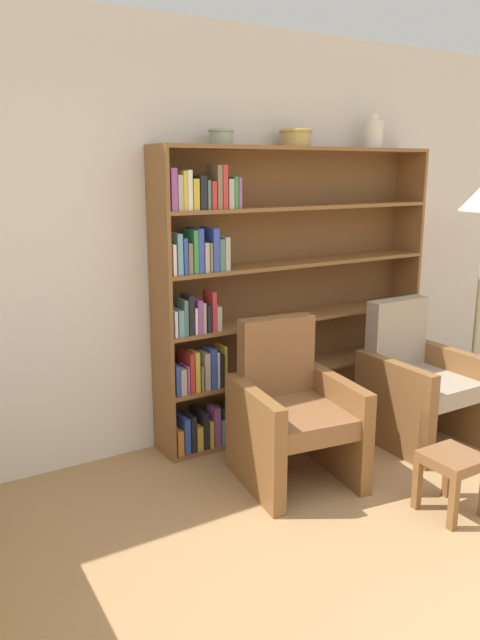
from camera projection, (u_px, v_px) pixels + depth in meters
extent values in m
cube|color=silver|center=(237.00, 238.00, 4.31)|extent=(12.00, 0.06, 2.75)
cube|color=brown|center=(161.00, 308.00, 3.90)|extent=(0.02, 0.30, 1.99)
cube|color=brown|center=(405.00, 278.00, 4.98)|extent=(0.02, 0.30, 1.99)
cube|color=brown|center=(301.00, 149.00, 4.21)|extent=(2.10, 0.30, 0.02)
cube|color=brown|center=(295.00, 420.00, 4.67)|extent=(2.10, 0.30, 0.03)
cube|color=brown|center=(286.00, 288.00, 4.56)|extent=(2.10, 0.01, 1.99)
cube|color=orange|center=(176.00, 440.00, 4.09)|extent=(0.04, 0.15, 0.17)
cube|color=#334CB2|center=(182.00, 433.00, 4.12)|extent=(0.04, 0.19, 0.24)
cube|color=black|center=(189.00, 432.00, 4.13)|extent=(0.04, 0.15, 0.25)
cube|color=gold|center=(194.00, 434.00, 4.18)|extent=(0.04, 0.20, 0.17)
cube|color=black|center=(200.00, 427.00, 4.20)|extent=(0.04, 0.20, 0.25)
cube|color=gold|center=(205.00, 430.00, 4.22)|extent=(0.03, 0.19, 0.19)
cube|color=#994C99|center=(214.00, 425.00, 4.21)|extent=(0.04, 0.12, 0.27)
cube|color=#669EB2|center=(219.00, 430.00, 4.25)|extent=(0.03, 0.14, 0.17)
cube|color=#388C47|center=(222.00, 424.00, 4.28)|extent=(0.02, 0.18, 0.23)
cube|color=black|center=(226.00, 425.00, 4.29)|extent=(0.03, 0.17, 0.20)
cube|color=#669EB2|center=(230.00, 422.00, 4.32)|extent=(0.03, 0.19, 0.23)
cube|color=#669EB2|center=(236.00, 425.00, 4.32)|extent=(0.03, 0.14, 0.19)
cube|color=#4C756B|center=(239.00, 418.00, 4.33)|extent=(0.02, 0.16, 0.27)
cube|color=#4C756B|center=(243.00, 418.00, 4.34)|extent=(0.03, 0.14, 0.26)
cube|color=#669EB2|center=(246.00, 416.00, 4.36)|extent=(0.03, 0.16, 0.26)
cube|color=red|center=(251.00, 415.00, 4.38)|extent=(0.03, 0.15, 0.27)
cube|color=brown|center=(296.00, 367.00, 4.58)|extent=(2.10, 0.30, 0.03)
cube|color=#334CB2|center=(173.00, 378.00, 3.99)|extent=(0.03, 0.16, 0.20)
cube|color=#B2A899|center=(178.00, 379.00, 4.02)|extent=(0.04, 0.17, 0.17)
cube|color=#994C99|center=(185.00, 379.00, 4.01)|extent=(0.02, 0.12, 0.18)
cube|color=red|center=(186.00, 371.00, 4.04)|extent=(0.03, 0.19, 0.26)
cube|color=gold|center=(194.00, 371.00, 4.04)|extent=(0.03, 0.13, 0.27)
cube|color=#7F6B4C|center=(197.00, 376.00, 4.09)|extent=(0.02, 0.18, 0.17)
cube|color=#B2A899|center=(204.00, 370.00, 4.08)|extent=(0.04, 0.12, 0.25)
cube|color=#334CB2|center=(210.00, 367.00, 4.10)|extent=(0.04, 0.13, 0.27)
cube|color=white|center=(212.00, 367.00, 4.14)|extent=(0.02, 0.18, 0.24)
cube|color=black|center=(216.00, 368.00, 4.16)|extent=(0.03, 0.18, 0.22)
cube|color=gold|center=(221.00, 364.00, 4.15)|extent=(0.02, 0.15, 0.27)
cube|color=brown|center=(297.00, 316.00, 4.48)|extent=(2.10, 0.30, 0.02)
cube|color=white|center=(172.00, 323.00, 3.89)|extent=(0.02, 0.14, 0.17)
cube|color=#669EB2|center=(177.00, 322.00, 3.91)|extent=(0.04, 0.14, 0.17)
cube|color=#4C756B|center=(180.00, 316.00, 3.94)|extent=(0.03, 0.18, 0.23)
cube|color=black|center=(188.00, 314.00, 3.93)|extent=(0.04, 0.12, 0.25)
cube|color=white|center=(191.00, 320.00, 3.96)|extent=(0.02, 0.15, 0.17)
cube|color=#994C99|center=(196.00, 316.00, 3.97)|extent=(0.03, 0.14, 0.22)
cube|color=#B2A899|center=(200.00, 317.00, 3.99)|extent=(0.02, 0.14, 0.20)
cube|color=black|center=(204.00, 317.00, 4.02)|extent=(0.03, 0.16, 0.18)
cube|color=red|center=(210.00, 311.00, 4.02)|extent=(0.03, 0.14, 0.26)
cube|color=#B2A899|center=(213.00, 317.00, 4.06)|extent=(0.03, 0.18, 0.16)
cube|color=brown|center=(298.00, 263.00, 4.39)|extent=(2.10, 0.30, 0.02)
cube|color=white|center=(170.00, 259.00, 3.80)|extent=(0.02, 0.14, 0.19)
cube|color=#669EB2|center=(174.00, 253.00, 3.83)|extent=(0.03, 0.19, 0.25)
cube|color=#334CB2|center=(181.00, 256.00, 3.84)|extent=(0.03, 0.16, 0.22)
cube|color=#7F6B4C|center=(187.00, 258.00, 3.84)|extent=(0.03, 0.12, 0.19)
cube|color=#388C47|center=(190.00, 251.00, 3.88)|extent=(0.03, 0.18, 0.27)
cube|color=#334CB2|center=(195.00, 250.00, 3.90)|extent=(0.04, 0.18, 0.28)
cube|color=#B2A899|center=(202.00, 257.00, 3.91)|extent=(0.03, 0.15, 0.19)
cube|color=#7F6B4C|center=(207.00, 257.00, 3.92)|extent=(0.02, 0.13, 0.18)
cube|color=#334CB2|center=(210.00, 249.00, 3.95)|extent=(0.04, 0.18, 0.27)
cube|color=#4C756B|center=(216.00, 254.00, 3.98)|extent=(0.04, 0.18, 0.20)
cube|color=#B2A899|center=(222.00, 253.00, 4.00)|extent=(0.03, 0.17, 0.21)
cube|color=brown|center=(300.00, 207.00, 4.30)|extent=(2.10, 0.30, 0.02)
cube|color=#994C99|center=(170.00, 189.00, 3.69)|extent=(0.04, 0.12, 0.25)
cube|color=#B2A899|center=(175.00, 193.00, 3.74)|extent=(0.03, 0.17, 0.21)
cube|color=gold|center=(179.00, 190.00, 3.76)|extent=(0.03, 0.19, 0.23)
cube|color=white|center=(185.00, 190.00, 3.76)|extent=(0.03, 0.14, 0.24)
cube|color=gold|center=(192.00, 194.00, 3.78)|extent=(0.04, 0.12, 0.19)
cube|color=black|center=(199.00, 193.00, 3.81)|extent=(0.04, 0.14, 0.20)
cube|color=#4C756B|center=(203.00, 195.00, 3.84)|extent=(0.02, 0.16, 0.18)
cube|color=red|center=(208.00, 195.00, 3.86)|extent=(0.03, 0.16, 0.17)
cube|color=#7F6B4C|center=(214.00, 187.00, 3.86)|extent=(0.03, 0.15, 0.27)
cube|color=red|center=(219.00, 187.00, 3.89)|extent=(0.03, 0.17, 0.27)
cube|color=#B2A899|center=(226.00, 194.00, 3.91)|extent=(0.04, 0.15, 0.18)
cube|color=#388C47|center=(232.00, 193.00, 3.92)|extent=(0.03, 0.13, 0.20)
cube|color=#994C99|center=(235.00, 193.00, 3.94)|extent=(0.02, 0.15, 0.19)
cylinder|color=gray|center=(221.00, 137.00, 3.88)|extent=(0.15, 0.15, 0.09)
torus|color=gray|center=(221.00, 131.00, 3.87)|extent=(0.17, 0.17, 0.02)
cylinder|color=tan|center=(296.00, 138.00, 4.17)|extent=(0.20, 0.20, 0.11)
torus|color=tan|center=(296.00, 131.00, 4.16)|extent=(0.22, 0.22, 0.02)
cylinder|color=silver|center=(373.00, 135.00, 4.51)|extent=(0.14, 0.14, 0.19)
cylinder|color=silver|center=(374.00, 117.00, 4.48)|extent=(0.08, 0.08, 0.05)
cube|color=brown|center=(365.00, 464.00, 3.59)|extent=(0.08, 0.08, 0.38)
cube|color=brown|center=(277.00, 483.00, 3.37)|extent=(0.08, 0.08, 0.38)
cube|color=brown|center=(312.00, 425.00, 4.13)|extent=(0.08, 0.08, 0.38)
cube|color=brown|center=(233.00, 440.00, 3.91)|extent=(0.08, 0.08, 0.38)
cube|color=brown|center=(297.00, 417.00, 3.70)|extent=(0.56, 0.70, 0.12)
cube|color=brown|center=(276.00, 358.00, 3.88)|extent=(0.49, 0.19, 0.52)
cube|color=brown|center=(336.00, 425.00, 3.83)|extent=(0.17, 0.68, 0.62)
cube|color=brown|center=(254.00, 441.00, 3.61)|extent=(0.17, 0.68, 0.62)
cube|color=brown|center=(427.00, 440.00, 3.90)|extent=(0.07, 0.07, 0.38)
cube|color=brown|center=(417.00, 394.00, 4.70)|extent=(0.07, 0.07, 0.38)
cube|color=brown|center=(360.00, 409.00, 4.41)|extent=(0.07, 0.07, 0.38)
cube|color=tan|center=(424.00, 385.00, 4.25)|extent=(0.48, 0.64, 0.12)
cube|color=tan|center=(396.00, 335.00, 4.41)|extent=(0.48, 0.12, 0.52)
cube|color=brown|center=(450.00, 391.00, 4.41)|extent=(0.08, 0.68, 0.62)
cube|color=brown|center=(393.00, 407.00, 4.13)|extent=(0.08, 0.68, 0.62)
cylinder|color=tan|center=(469.00, 406.00, 4.94)|extent=(0.32, 0.32, 0.02)
cylinder|color=tan|center=(478.00, 312.00, 4.76)|extent=(0.04, 0.04, 1.52)
cube|color=brown|center=(417.00, 485.00, 3.45)|extent=(0.04, 0.04, 0.29)
cube|color=brown|center=(448.00, 473.00, 3.58)|extent=(0.04, 0.04, 0.29)
cube|color=brown|center=(453.00, 505.00, 3.25)|extent=(0.04, 0.04, 0.29)
cube|color=brown|center=(453.00, 459.00, 3.37)|extent=(0.29, 0.29, 0.06)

